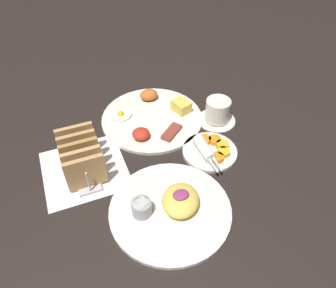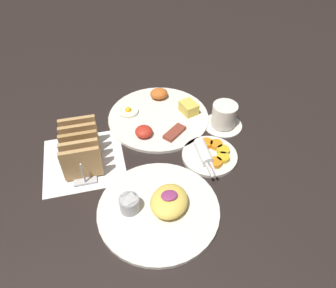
{
  "view_description": "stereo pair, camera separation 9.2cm",
  "coord_description": "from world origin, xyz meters",
  "px_view_note": "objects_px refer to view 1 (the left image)",
  "views": [
    {
      "loc": [
        -0.15,
        -0.55,
        0.67
      ],
      "look_at": [
        0.09,
        0.06,
        0.03
      ],
      "focal_mm": 35.0,
      "sensor_mm": 36.0,
      "label": 1
    },
    {
      "loc": [
        -0.06,
        -0.58,
        0.67
      ],
      "look_at": [
        0.09,
        0.06,
        0.03
      ],
      "focal_mm": 35.0,
      "sensor_mm": 36.0,
      "label": 2
    }
  ],
  "objects_px": {
    "coffee_cup": "(217,112)",
    "plate_condiments": "(210,150)",
    "plate_foreground": "(171,207)",
    "toast_rack": "(81,157)",
    "plate_breakfast": "(153,117)"
  },
  "relations": [
    {
      "from": "plate_foreground",
      "to": "plate_breakfast",
      "type": "bearing_deg",
      "value": 77.45
    },
    {
      "from": "toast_rack",
      "to": "plate_condiments",
      "type": "bearing_deg",
      "value": -11.17
    },
    {
      "from": "plate_breakfast",
      "to": "plate_foreground",
      "type": "height_order",
      "value": "plate_foreground"
    },
    {
      "from": "plate_foreground",
      "to": "toast_rack",
      "type": "height_order",
      "value": "toast_rack"
    },
    {
      "from": "plate_breakfast",
      "to": "plate_condiments",
      "type": "relative_size",
      "value": 1.87
    },
    {
      "from": "plate_breakfast",
      "to": "toast_rack",
      "type": "distance_m",
      "value": 0.28
    },
    {
      "from": "plate_condiments",
      "to": "toast_rack",
      "type": "bearing_deg",
      "value": 168.83
    },
    {
      "from": "plate_breakfast",
      "to": "coffee_cup",
      "type": "xyz_separation_m",
      "value": [
        0.19,
        -0.08,
        0.03
      ]
    },
    {
      "from": "plate_breakfast",
      "to": "toast_rack",
      "type": "height_order",
      "value": "toast_rack"
    },
    {
      "from": "plate_condiments",
      "to": "plate_foreground",
      "type": "relative_size",
      "value": 0.57
    },
    {
      "from": "plate_condiments",
      "to": "coffee_cup",
      "type": "distance_m",
      "value": 0.15
    },
    {
      "from": "coffee_cup",
      "to": "plate_condiments",
      "type": "bearing_deg",
      "value": -125.1
    },
    {
      "from": "toast_rack",
      "to": "coffee_cup",
      "type": "xyz_separation_m",
      "value": [
        0.43,
        0.05,
        -0.02
      ]
    },
    {
      "from": "toast_rack",
      "to": "coffee_cup",
      "type": "height_order",
      "value": "toast_rack"
    },
    {
      "from": "plate_foreground",
      "to": "coffee_cup",
      "type": "height_order",
      "value": "coffee_cup"
    }
  ]
}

